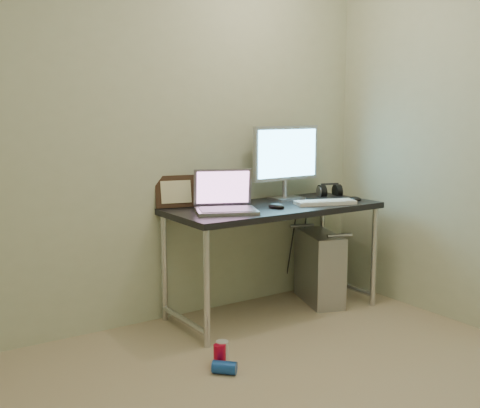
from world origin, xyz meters
name	(u,v)px	position (x,y,z in m)	size (l,w,h in m)	color
wall_back	(138,132)	(0.00, 1.75, 1.25)	(3.50, 0.02, 2.50)	beige
desk	(273,218)	(0.83, 1.43, 0.66)	(1.45, 0.63, 0.75)	black
tower_computer	(319,267)	(1.25, 1.44, 0.26)	(0.36, 0.53, 0.54)	#A2A2A7
cable_a	(292,242)	(1.20, 1.70, 0.40)	(0.01, 0.01, 0.70)	black
cable_b	(303,244)	(1.29, 1.68, 0.38)	(0.01, 0.01, 0.72)	black
can_red	(220,356)	(0.06, 0.88, 0.06)	(0.07, 0.07, 0.12)	#BD0828
can_white	(222,352)	(0.10, 0.91, 0.06)	(0.07, 0.07, 0.13)	silver
can_blue	(224,367)	(0.04, 0.79, 0.04)	(0.07, 0.07, 0.13)	#1746A2
laptop	(225,201)	(0.44, 1.43, 0.81)	(0.47, 0.43, 0.26)	#ACABB2
monitor	(286,157)	(1.07, 1.61, 1.06)	(0.56, 0.17, 0.52)	#ACABB2
keyboard	(325,202)	(1.15, 1.28, 0.76)	(0.41, 0.13, 0.02)	white
mouse_right	(355,198)	(1.45, 1.29, 0.77)	(0.06, 0.10, 0.03)	black
mouse_left	(276,205)	(0.78, 1.33, 0.77)	(0.07, 0.12, 0.04)	black
headphones	(330,191)	(1.46, 1.57, 0.78)	(0.20, 0.11, 0.12)	black
picture_frame	(175,192)	(0.24, 1.72, 0.86)	(0.26, 0.03, 0.21)	black
webcam	(195,192)	(0.39, 1.72, 0.84)	(0.05, 0.04, 0.13)	silver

